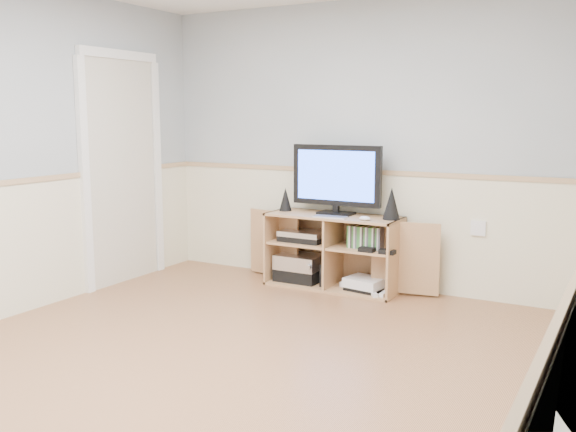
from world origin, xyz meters
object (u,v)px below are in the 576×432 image
(media_cabinet, at_px, (336,250))
(keyboard, at_px, (330,217))
(game_consoles, at_px, (364,284))
(monitor, at_px, (336,177))

(media_cabinet, bearing_deg, keyboard, -80.61)
(game_consoles, bearing_deg, media_cabinet, 167.74)
(monitor, xyz_separation_m, keyboard, (0.03, -0.19, -0.32))
(media_cabinet, relative_size, keyboard, 6.63)
(monitor, distance_m, game_consoles, 0.96)
(media_cabinet, height_order, game_consoles, media_cabinet)
(game_consoles, bearing_deg, keyboard, -154.96)
(media_cabinet, xyz_separation_m, keyboard, (0.03, -0.19, 0.32))
(keyboard, bearing_deg, monitor, 92.85)
(media_cabinet, distance_m, keyboard, 0.38)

